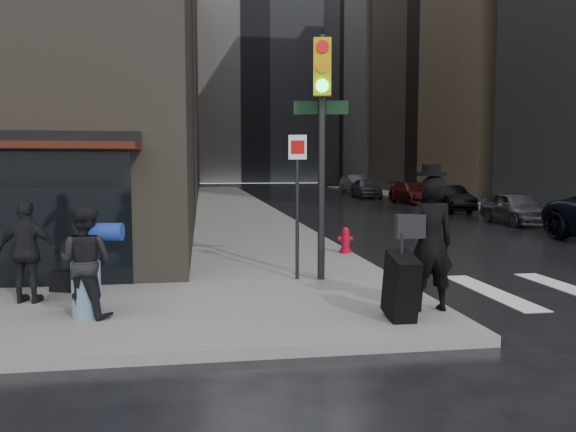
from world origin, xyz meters
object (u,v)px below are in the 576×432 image
Objects in this scene: parked_car_3 at (413,193)px; man_overcoat at (424,250)px; man_greycoat at (28,252)px; parked_car_4 at (366,188)px; parked_car_5 at (356,184)px; fire_hydrant at (345,241)px; parked_car_1 at (516,208)px; traffic_light at (320,123)px; man_jeans at (85,262)px; parked_car_2 at (448,198)px.

man_overcoat is at bearing -113.38° from parked_car_3.
parked_car_4 is (14.87, 31.24, -0.23)m from man_greycoat.
parked_car_3 is 13.18m from parked_car_5.
parked_car_1 reaches higher than fire_hydrant.
traffic_light is 0.93× the size of parked_car_5.
fire_hydrant is at bearing 78.71° from traffic_light.
traffic_light is 38.50m from parked_car_5.
fire_hydrant is 34.94m from parked_car_5.
parked_car_4 is at bearing -101.09° from parked_car_5.
man_jeans is 29.68m from parked_car_3.
man_jeans reaches higher than fire_hydrant.
fire_hydrant is (5.19, 5.29, -0.51)m from man_jeans.
parked_car_4 reaches higher than parked_car_2.
parked_car_5 is (10.01, 39.35, -0.28)m from man_overcoat.
man_overcoat is 5.82m from fire_hydrant.
parked_car_4 is at bearing 94.23° from parked_car_1.
man_greycoat is 7.59m from fire_hydrant.
parked_car_4 is 6.68m from parked_car_5.
man_overcoat is 3.44× the size of fire_hydrant.
man_overcoat reaches higher than fire_hydrant.
parked_car_1 is 19.77m from parked_car_4.
parked_car_5 is at bearing 91.09° from parked_car_2.
man_greycoat is 5.44m from traffic_light.
parked_car_5 reaches higher than fire_hydrant.
man_greycoat reaches higher than fire_hydrant.
traffic_light is at bearing -118.56° from parked_car_2.
man_jeans reaches higher than parked_car_1.
parked_car_5 is (0.78, 26.36, 0.15)m from parked_car_1.
parked_car_5 is at bearing 84.77° from traffic_light.
parked_car_3 is (14.88, 25.68, -0.27)m from man_jeans.
parked_car_1 is at bearing -85.66° from parked_car_4.
fire_hydrant is (1.36, 3.24, -2.66)m from traffic_light.
man_jeans is 4.84m from traffic_light.
man_overcoat is 0.48× the size of parked_car_3.
man_jeans is 41.61m from parked_car_5.
man_overcoat reaches higher than parked_car_4.
man_overcoat is at bearing -122.02° from parked_car_1.
fire_hydrant is 0.14× the size of parked_car_3.
parked_car_2 is at bearing -119.44° from man_greycoat.
traffic_light reaches higher than parked_car_3.
man_overcoat is 15.94m from parked_car_1.
parked_car_2 is at bearing -84.52° from parked_car_4.
man_overcoat is at bearing -56.36° from traffic_light.
man_jeans is at bearing -122.52° from parked_car_3.
parked_car_2 is at bearing -115.20° from man_overcoat.
man_overcoat is 21.72m from parked_car_2.
man_jeans is at bearing -134.44° from fire_hydrant.
parked_car_1 is 6.59m from parked_car_2.
man_overcoat is 0.54× the size of parked_car_2.
traffic_light is 1.18× the size of parked_car_1.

